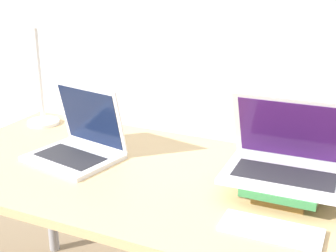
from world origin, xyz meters
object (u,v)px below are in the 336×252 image
book_stack (285,184)px  laptop_on_books (287,160)px  wireless_keyboard (271,230)px  laptop_left (79,144)px  desk_lamp (42,22)px

book_stack → laptop_on_books: 0.08m
laptop_on_books → wireless_keyboard: bearing=-86.4°
laptop_left → desk_lamp: (-0.29, 0.21, 0.40)m
laptop_left → desk_lamp: 0.54m
laptop_on_books → wireless_keyboard: size_ratio=1.36×
laptop_left → book_stack: (0.74, 0.02, -0.02)m
laptop_left → laptop_on_books: bearing=2.9°
book_stack → desk_lamp: (-1.04, 0.18, 0.42)m
book_stack → wireless_keyboard: 0.23m
desk_lamp → wireless_keyboard: bearing=-21.4°
wireless_keyboard → desk_lamp: desk_lamp is taller
book_stack → desk_lamp: bearing=170.0°
laptop_left → wireless_keyboard: laptop_left is taller
book_stack → laptop_on_books: laptop_on_books is taller
laptop_on_books → desk_lamp: size_ratio=0.61×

